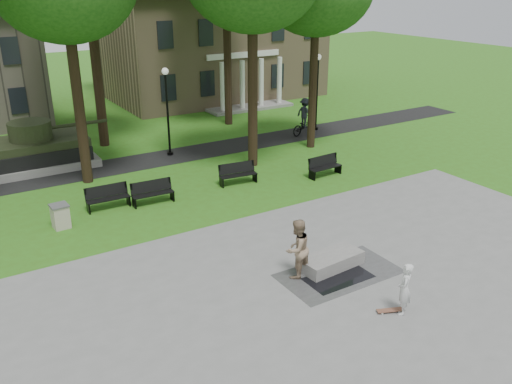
% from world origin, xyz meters
% --- Properties ---
extents(ground, '(120.00, 120.00, 0.00)m').
position_xyz_m(ground, '(0.00, 0.00, 0.00)').
color(ground, '#326016').
rests_on(ground, ground).
extents(plaza, '(22.00, 16.00, 0.02)m').
position_xyz_m(plaza, '(0.00, -5.00, 0.01)').
color(plaza, gray).
rests_on(plaza, ground).
extents(footpath, '(44.00, 2.60, 0.01)m').
position_xyz_m(footpath, '(0.00, 12.00, 0.01)').
color(footpath, black).
rests_on(footpath, ground).
extents(building_right, '(17.00, 12.00, 8.60)m').
position_xyz_m(building_right, '(10.00, 26.00, 4.34)').
color(building_right, '#9E8460').
rests_on(building_right, ground).
extents(lamp_mid, '(0.36, 0.36, 4.73)m').
position_xyz_m(lamp_mid, '(0.50, 12.30, 2.79)').
color(lamp_mid, black).
rests_on(lamp_mid, ground).
extents(lamp_right, '(0.36, 0.36, 4.73)m').
position_xyz_m(lamp_right, '(10.50, 12.30, 2.79)').
color(lamp_right, black).
rests_on(lamp_right, ground).
extents(tank_monument, '(7.45, 3.40, 2.40)m').
position_xyz_m(tank_monument, '(-6.46, 14.00, 0.86)').
color(tank_monument, gray).
rests_on(tank_monument, ground).
extents(puddle, '(2.20, 1.20, 0.00)m').
position_xyz_m(puddle, '(-0.05, -2.68, 0.02)').
color(puddle, black).
rests_on(puddle, plaza).
extents(concrete_block, '(2.27, 1.16, 0.45)m').
position_xyz_m(concrete_block, '(0.19, -1.98, 0.24)').
color(concrete_block, gray).
rests_on(concrete_block, plaza).
extents(skateboard, '(0.80, 0.48, 0.07)m').
position_xyz_m(skateboard, '(-0.02, -4.97, 0.06)').
color(skateboard, brown).
rests_on(skateboard, plaza).
extents(skateboarder, '(0.69, 0.67, 1.60)m').
position_xyz_m(skateboarder, '(0.25, -5.18, 0.82)').
color(skateboarder, silver).
rests_on(skateboarder, plaza).
extents(friend_watching, '(1.13, 0.98, 2.00)m').
position_xyz_m(friend_watching, '(-1.15, -1.86, 1.02)').
color(friend_watching, '#91785E').
rests_on(friend_watching, plaza).
extents(cyclist, '(2.18, 1.29, 2.26)m').
position_xyz_m(cyclist, '(9.24, 11.80, 0.92)').
color(cyclist, black).
rests_on(cyclist, ground).
extents(park_bench_0, '(1.81, 0.58, 1.00)m').
position_xyz_m(park_bench_0, '(-4.65, 6.88, 0.52)').
color(park_bench_0, black).
rests_on(park_bench_0, ground).
extents(park_bench_1, '(1.82, 0.62, 1.00)m').
position_xyz_m(park_bench_1, '(-2.84, 6.41, 0.52)').
color(park_bench_1, black).
rests_on(park_bench_1, ground).
extents(park_bench_2, '(1.84, 0.74, 1.00)m').
position_xyz_m(park_bench_2, '(1.46, 6.55, 0.52)').
color(park_bench_2, black).
rests_on(park_bench_2, ground).
extents(park_bench_3, '(1.82, 0.64, 1.00)m').
position_xyz_m(park_bench_3, '(5.62, 5.25, 0.52)').
color(park_bench_3, black).
rests_on(park_bench_3, ground).
extents(trash_bin, '(0.70, 0.70, 0.96)m').
position_xyz_m(trash_bin, '(-6.78, 5.97, 0.49)').
color(trash_bin, '#BFB89E').
rests_on(trash_bin, ground).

